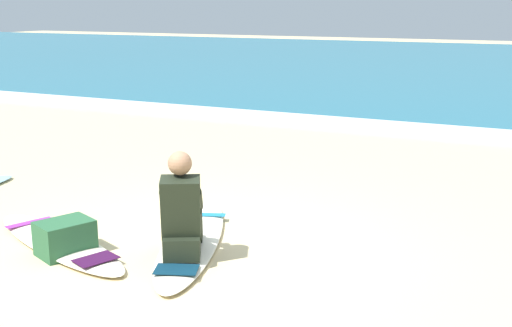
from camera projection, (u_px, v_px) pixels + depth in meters
name	position (u px, v px, depth m)	size (l,w,h in m)	color
ground_plane	(203.00, 252.00, 6.12)	(80.00, 80.00, 0.00)	beige
sea	(487.00, 66.00, 23.97)	(80.00, 28.00, 0.10)	teal
breaking_foam	(390.00, 128.00, 12.00)	(80.00, 0.90, 0.11)	white
surfboard_main	(192.00, 241.00, 6.32)	(1.40, 2.50, 0.08)	#EFE5C6
surfer_seated	(182.00, 214.00, 5.82)	(0.63, 0.77, 0.95)	black
surfboard_spare_near	(58.00, 242.00, 6.28)	(2.29, 1.30, 0.08)	#EFE5C6
beach_bag	(65.00, 238.00, 6.04)	(0.36, 0.48, 0.32)	#285B38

